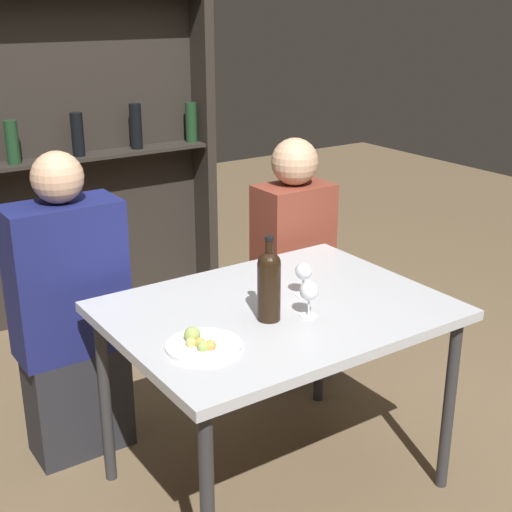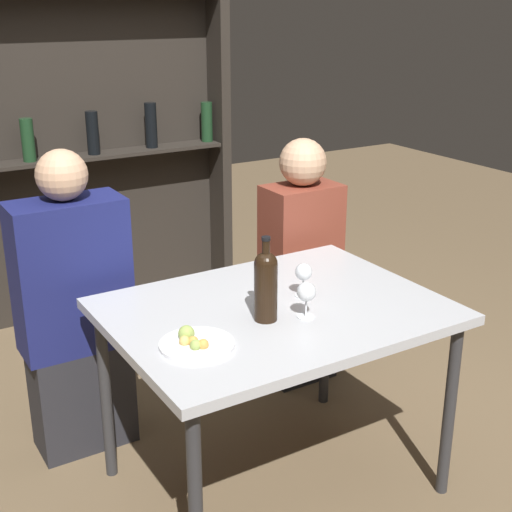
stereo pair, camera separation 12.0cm
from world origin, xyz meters
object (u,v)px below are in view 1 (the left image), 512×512
wine_bottle (269,283)px  seated_person_right (293,268)px  wine_glass_0 (304,272)px  wine_glass_1 (309,292)px  seated_person_left (71,319)px  food_plate_0 (201,344)px

wine_bottle → seated_person_right: 1.01m
wine_bottle → wine_glass_0: bearing=23.9°
wine_glass_1 → seated_person_right: (0.52, 0.77, -0.26)m
wine_glass_0 → seated_person_right: size_ratio=0.11×
wine_glass_0 → seated_person_left: seated_person_left is taller
seated_person_right → food_plate_0: bearing=-140.8°
food_plate_0 → wine_glass_1: bearing=-0.7°
wine_bottle → seated_person_right: size_ratio=0.25×
food_plate_0 → seated_person_left: seated_person_left is taller
wine_glass_0 → wine_glass_1: wine_glass_1 is taller
wine_bottle → wine_glass_0: wine_bottle is taller
wine_bottle → seated_person_right: (0.64, 0.71, -0.31)m
seated_person_right → wine_glass_1: bearing=-123.8°
food_plate_0 → seated_person_right: seated_person_right is taller
wine_bottle → wine_glass_1: bearing=-24.0°
wine_glass_0 → seated_person_left: 0.94m
seated_person_right → wine_glass_0: bearing=-124.3°
seated_person_right → wine_bottle: bearing=-132.0°
food_plate_0 → wine_glass_0: bearing=16.2°
food_plate_0 → seated_person_left: size_ratio=0.19×
seated_person_left → seated_person_right: seated_person_left is taller
wine_glass_1 → food_plate_0: size_ratio=0.54×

